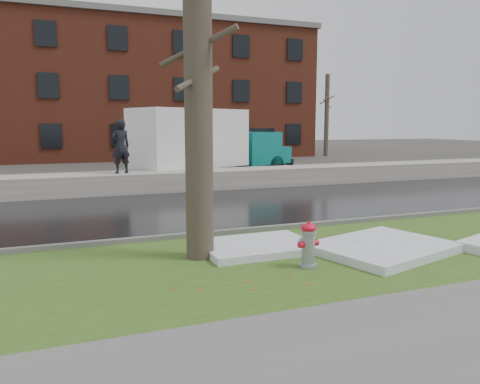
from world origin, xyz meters
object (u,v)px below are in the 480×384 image
object	(u,v)px
box_truck	(207,143)
worker	(120,146)
fire_hydrant	(308,243)
tree	(198,82)

from	to	relation	value
box_truck	worker	size ratio (longest dim) A/B	4.81
fire_hydrant	box_truck	bearing A→B (deg)	72.98
tree	fire_hydrant	bearing A→B (deg)	-39.37
box_truck	worker	distance (m)	4.94
tree	worker	world-z (taller)	tree
box_truck	tree	bearing A→B (deg)	-131.05
worker	tree	bearing A→B (deg)	76.11
tree	worker	xyz separation A→B (m)	(-0.26, 9.28, -1.53)
fire_hydrant	box_truck	xyz separation A→B (m)	(2.32, 13.24, 1.21)
tree	worker	bearing A→B (deg)	91.57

